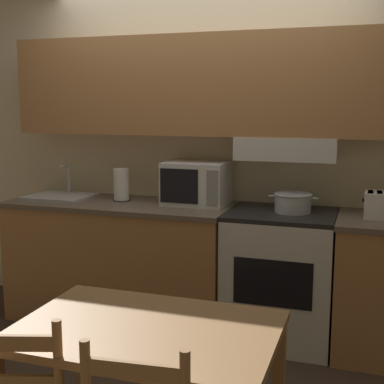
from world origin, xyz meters
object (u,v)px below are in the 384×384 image
Objects in this scene: toaster at (384,205)px; sink_basin at (60,196)px; microwave at (197,183)px; cooking_pot at (293,202)px; paper_towel_roll at (121,185)px; stove_range at (280,276)px; dining_table at (147,350)px.

toaster is 0.53× the size of sink_basin.
sink_basin is (-2.40, -0.02, -0.07)m from toaster.
sink_basin is (-1.10, -0.11, -0.14)m from microwave.
paper_towel_roll reaches higher than cooking_pot.
stove_range is 0.85m from toaster.
paper_towel_roll is 0.23× the size of dining_table.
toaster is at bearing 1.47° from stove_range.
toaster is 1.97m from dining_table.
toaster reaches higher than dining_table.
sink_basin is 0.44× the size of dining_table.
toaster is at bearing -3.73° from microwave.
paper_towel_roll is (-1.31, 0.03, 0.05)m from cooking_pot.
paper_towel_roll is (-1.89, 0.03, 0.04)m from toaster.
toaster is at bearing 0.00° from cooking_pot.
paper_towel_roll is (-0.59, -0.05, -0.03)m from microwave.
toaster reaches higher than stove_range.
microwave is at bearing 176.27° from toaster.
stove_range is 0.85× the size of dining_table.
microwave is 1.85× the size of paper_towel_roll.
cooking_pot is 0.31× the size of dining_table.
cooking_pot is 0.73m from microwave.
cooking_pot reaches higher than dining_table.
stove_range is 2.73× the size of cooking_pot.
stove_range is 1.70m from dining_table.
microwave is at bearing 5.69° from sink_basin.
dining_table is at bearing -61.34° from paper_towel_roll.
dining_table is at bearing -48.89° from sink_basin.
sink_basin is at bearing -173.50° from paper_towel_roll.
microwave reaches higher than sink_basin.
toaster is 1.03× the size of paper_towel_roll.
dining_table is (0.35, -1.77, -0.44)m from microwave.
stove_range is at bearing 79.94° from dining_table.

